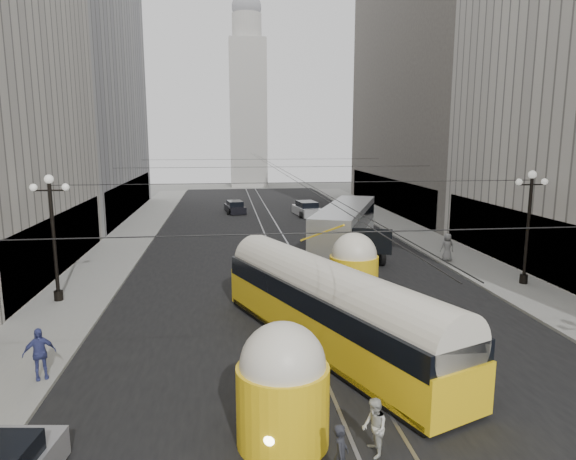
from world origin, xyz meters
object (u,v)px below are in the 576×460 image
object	(u,v)px
pedestrian_crossing_a	(341,455)
pedestrian_crossing_b	(374,428)
pedestrian_sidewalk_right	(447,247)
pedestrian_sidewalk_left	(39,354)
city_bus	(345,227)
streetcar	(329,307)

from	to	relation	value
pedestrian_crossing_a	pedestrian_crossing_b	bearing A→B (deg)	-29.43
pedestrian_crossing_a	pedestrian_sidewalk_right	bearing A→B (deg)	-11.91
pedestrian_crossing_a	pedestrian_sidewalk_left	world-z (taller)	pedestrian_sidewalk_left
pedestrian_crossing_a	pedestrian_sidewalk_right	size ratio (longest dim) A/B	0.86
city_bus	pedestrian_sidewalk_right	xyz separation A→B (m)	(5.95, -4.28, -0.78)
pedestrian_crossing_b	pedestrian_sidewalk_right	bearing A→B (deg)	152.97
pedestrian_sidewalk_left	pedestrian_sidewalk_right	bearing A→B (deg)	10.36
pedestrian_crossing_a	pedestrian_crossing_b	size ratio (longest dim) A/B	1.00
streetcar	pedestrian_sidewalk_right	xyz separation A→B (m)	(10.63, 12.81, -0.64)
city_bus	pedestrian_sidewalk_left	xyz separation A→B (m)	(-15.09, -18.80, -0.80)
pedestrian_crossing_b	pedestrian_sidewalk_right	size ratio (longest dim) A/B	0.85
city_bus	pedestrian_sidewalk_left	distance (m)	24.12
city_bus	pedestrian_crossing_a	world-z (taller)	city_bus
streetcar	city_bus	xyz separation A→B (m)	(4.68, 17.10, 0.14)
city_bus	pedestrian_sidewalk_left	bearing A→B (deg)	-128.76
pedestrian_crossing_a	pedestrian_crossing_b	world-z (taller)	pedestrian_crossing_a
pedestrian_sidewalk_right	streetcar	bearing A→B (deg)	50.67
pedestrian_crossing_a	pedestrian_sidewalk_right	xyz separation A→B (m)	(12.01, 20.94, 0.28)
pedestrian_crossing_a	pedestrian_crossing_b	distance (m)	1.55
streetcar	pedestrian_crossing_a	bearing A→B (deg)	-99.61
city_bus	pedestrian_crossing_a	bearing A→B (deg)	-103.50
pedestrian_sidewalk_left	pedestrian_crossing_a	bearing A→B (deg)	-59.65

